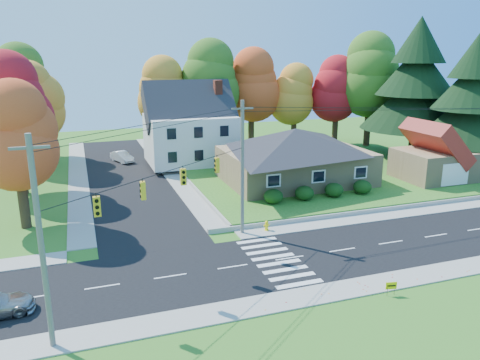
# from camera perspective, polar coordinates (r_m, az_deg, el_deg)

# --- Properties ---
(ground) EXTENTS (120.00, 120.00, 0.00)m
(ground) POSITION_cam_1_polar(r_m,az_deg,el_deg) (31.64, 6.08, -9.46)
(ground) COLOR #3D7923
(road_main) EXTENTS (90.00, 8.00, 0.02)m
(road_main) POSITION_cam_1_polar(r_m,az_deg,el_deg) (31.64, 6.08, -9.44)
(road_main) COLOR black
(road_main) RESTS_ON ground
(road_cross) EXTENTS (8.00, 44.00, 0.02)m
(road_cross) POSITION_cam_1_polar(r_m,az_deg,el_deg) (53.73, -13.81, 0.59)
(road_cross) COLOR black
(road_cross) RESTS_ON ground
(sidewalk_north) EXTENTS (90.00, 2.00, 0.08)m
(sidewalk_north) POSITION_cam_1_polar(r_m,az_deg,el_deg) (35.84, 2.66, -6.29)
(sidewalk_north) COLOR #9C9A90
(sidewalk_north) RESTS_ON ground
(sidewalk_south) EXTENTS (90.00, 2.00, 0.08)m
(sidewalk_south) POSITION_cam_1_polar(r_m,az_deg,el_deg) (27.68, 10.60, -13.37)
(sidewalk_south) COLOR #9C9A90
(sidewalk_south) RESTS_ON ground
(lawn) EXTENTS (30.00, 30.00, 0.50)m
(lawn) POSITION_cam_1_polar(r_m,az_deg,el_deg) (54.94, 9.06, 1.42)
(lawn) COLOR #3D7923
(lawn) RESTS_ON ground
(ranch_house) EXTENTS (14.60, 10.60, 5.40)m
(ranch_house) POSITION_cam_1_polar(r_m,az_deg,el_deg) (47.70, 6.73, 3.13)
(ranch_house) COLOR tan
(ranch_house) RESTS_ON lawn
(colonial_house) EXTENTS (10.40, 8.40, 9.60)m
(colonial_house) POSITION_cam_1_polar(r_m,az_deg,el_deg) (56.01, -6.07, 6.31)
(colonial_house) COLOR silver
(colonial_house) RESTS_ON lawn
(garage) EXTENTS (7.30, 6.30, 4.60)m
(garage) POSITION_cam_1_polar(r_m,az_deg,el_deg) (52.30, 22.65, 2.64)
(garage) COLOR tan
(garage) RESTS_ON lawn
(hedge_row) EXTENTS (10.70, 1.70, 1.27)m
(hedge_row) POSITION_cam_1_polar(r_m,az_deg,el_deg) (42.67, 9.65, -1.38)
(hedge_row) COLOR #163A10
(hedge_row) RESTS_ON lawn
(traffic_infrastructure) EXTENTS (38.10, 10.66, 10.00)m
(traffic_infrastructure) POSITION_cam_1_polar(r_m,az_deg,el_deg) (30.99, 5.03, 0.16)
(traffic_infrastructure) COLOR #666059
(traffic_infrastructure) RESTS_ON ground
(tree_lot_0) EXTENTS (6.72, 6.72, 12.51)m
(tree_lot_0) POSITION_cam_1_polar(r_m,az_deg,el_deg) (61.02, -9.39, 10.44)
(tree_lot_0) COLOR #3F2A19
(tree_lot_0) RESTS_ON lawn
(tree_lot_1) EXTENTS (7.84, 7.84, 14.60)m
(tree_lot_1) POSITION_cam_1_polar(r_m,az_deg,el_deg) (61.28, -3.63, 11.85)
(tree_lot_1) COLOR #3F2A19
(tree_lot_1) RESTS_ON lawn
(tree_lot_2) EXTENTS (7.28, 7.28, 13.56)m
(tree_lot_2) POSITION_cam_1_polar(r_m,az_deg,el_deg) (64.14, 1.40, 11.44)
(tree_lot_2) COLOR #3F2A19
(tree_lot_2) RESTS_ON lawn
(tree_lot_3) EXTENTS (6.16, 6.16, 11.47)m
(tree_lot_3) POSITION_cam_1_polar(r_m,az_deg,el_deg) (65.68, 6.69, 10.29)
(tree_lot_3) COLOR #3F2A19
(tree_lot_3) RESTS_ON lawn
(tree_lot_4) EXTENTS (6.72, 6.72, 12.51)m
(tree_lot_4) POSITION_cam_1_polar(r_m,az_deg,el_deg) (67.60, 11.75, 10.77)
(tree_lot_4) COLOR #3F2A19
(tree_lot_4) RESTS_ON lawn
(tree_lot_5) EXTENTS (8.40, 8.40, 15.64)m
(tree_lot_5) POSITION_cam_1_polar(r_m,az_deg,el_deg) (67.96, 15.69, 12.21)
(tree_lot_5) COLOR #3F2A19
(tree_lot_5) RESTS_ON lawn
(conifer_east_a) EXTENTS (12.80, 12.80, 16.96)m
(conifer_east_a) POSITION_cam_1_polar(r_m,az_deg,el_deg) (62.23, 20.63, 10.78)
(conifer_east_a) COLOR #3F2A19
(conifer_east_a) RESTS_ON lawn
(conifer_east_b) EXTENTS (11.20, 11.20, 14.84)m
(conifer_east_b) POSITION_cam_1_polar(r_m,az_deg,el_deg) (57.09, 26.43, 8.74)
(conifer_east_b) COLOR #3F2A19
(conifer_east_b) RESTS_ON lawn
(tree_west_0) EXTENTS (6.16, 6.16, 11.47)m
(tree_west_0) POSITION_cam_1_polar(r_m,az_deg,el_deg) (38.63, -25.71, 4.76)
(tree_west_0) COLOR #3F2A19
(tree_west_0) RESTS_ON ground
(tree_west_1) EXTENTS (7.28, 7.28, 13.56)m
(tree_west_1) POSITION_cam_1_polar(r_m,az_deg,el_deg) (48.44, -25.90, 8.13)
(tree_west_1) COLOR #3F2A19
(tree_west_1) RESTS_ON ground
(tree_west_2) EXTENTS (6.72, 6.72, 12.51)m
(tree_west_2) POSITION_cam_1_polar(r_m,az_deg,el_deg) (58.32, -23.83, 8.66)
(tree_west_2) COLOR #3F2A19
(tree_west_2) RESTS_ON ground
(tree_west_3) EXTENTS (7.84, 7.84, 14.60)m
(tree_west_3) POSITION_cam_1_polar(r_m,az_deg,el_deg) (66.34, -25.23, 10.29)
(tree_west_3) COLOR #3F2A19
(tree_west_3) RESTS_ON ground
(white_car) EXTENTS (2.74, 4.22, 1.31)m
(white_car) POSITION_cam_1_polar(r_m,az_deg,el_deg) (60.20, -14.18, 2.77)
(white_car) COLOR silver
(white_car) RESTS_ON road_cross
(fire_hydrant) EXTENTS (0.47, 0.37, 0.83)m
(fire_hydrant) POSITION_cam_1_polar(r_m,az_deg,el_deg) (35.92, 3.25, -5.64)
(fire_hydrant) COLOR yellow
(fire_hydrant) RESTS_ON ground
(yard_sign) EXTENTS (0.63, 0.17, 0.80)m
(yard_sign) POSITION_cam_1_polar(r_m,az_deg,el_deg) (28.12, 17.96, -12.18)
(yard_sign) COLOR black
(yard_sign) RESTS_ON ground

